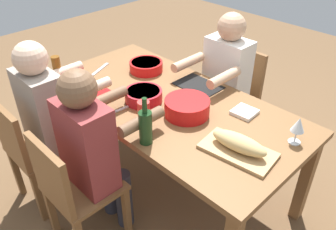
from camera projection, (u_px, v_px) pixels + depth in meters
name	position (u px, v px, depth m)	size (l,w,h in m)	color
ground_plane	(168.00, 181.00, 2.74)	(8.00, 8.00, 0.00)	brown
dining_table	(168.00, 111.00, 2.37)	(1.87, 0.93, 0.74)	brown
chair_far_right	(31.00, 148.00, 2.32)	(0.40, 0.40, 0.85)	brown
diner_far_right	(49.00, 111.00, 2.30)	(0.41, 0.53, 1.20)	#2D2D38
chair_near_center	(234.00, 93.00, 2.93)	(0.40, 0.40, 0.85)	brown
diner_near_center	(223.00, 77.00, 2.70)	(0.41, 0.53, 1.20)	#2D2D38
chair_far_center	(71.00, 189.00, 2.01)	(0.40, 0.40, 0.85)	brown
diner_far_center	(93.00, 146.00, 2.00)	(0.41, 0.53, 1.20)	#2D2D38
serving_bowl_greens	(144.00, 95.00, 2.31)	(0.25, 0.25, 0.08)	#B21923
serving_bowl_salad	(187.00, 106.00, 2.16)	(0.28, 0.28, 0.11)	red
serving_bowl_pasta	(146.00, 66.00, 2.68)	(0.26, 0.26, 0.08)	red
cutting_board	(238.00, 151.00, 1.88)	(0.40, 0.22, 0.02)	tan
bread_loaf	(239.00, 143.00, 1.85)	(0.32, 0.11, 0.09)	tan
wine_bottle	(145.00, 126.00, 1.90)	(0.08, 0.08, 0.29)	#193819
beer_bottle	(58.00, 71.00, 2.46)	(0.06, 0.06, 0.22)	brown
wine_glass	(298.00, 126.00, 1.90)	(0.08, 0.08, 0.17)	silver
placemat_far_right	(87.00, 90.00, 2.45)	(0.32, 0.23, 0.01)	maroon
placemat_near_center	(198.00, 85.00, 2.50)	(0.32, 0.23, 0.01)	black
cup_far_center	(144.00, 109.00, 2.15)	(0.08, 0.08, 0.11)	red
fork_far_center	(119.00, 110.00, 2.23)	(0.02, 0.17, 0.01)	silver
carving_knife	(100.00, 69.00, 2.72)	(0.23, 0.02, 0.01)	silver
napkin_stack	(245.00, 112.00, 2.20)	(0.14, 0.14, 0.02)	white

